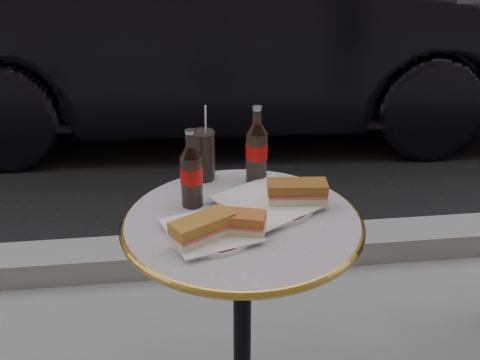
{
  "coord_description": "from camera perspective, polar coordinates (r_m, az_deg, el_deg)",
  "views": [
    {
      "loc": [
        -0.17,
        -1.32,
        1.5
      ],
      "look_at": [
        0.0,
        0.05,
        0.82
      ],
      "focal_mm": 45.0,
      "sensor_mm": 36.0,
      "label": 1
    }
  ],
  "objects": [
    {
      "name": "asphalt_road",
      "position": [
        6.5,
        -5.46,
        12.69
      ],
      "size": [
        40.0,
        8.0,
        0.0
      ],
      "primitive_type": "cube",
      "color": "black",
      "rests_on": "ground"
    },
    {
      "name": "sandwich_right",
      "position": [
        1.58,
        5.44,
        -1.22
      ],
      "size": [
        0.16,
        0.09,
        0.05
      ],
      "primitive_type": "cube",
      "rotation": [
        0.0,
        0.0,
        -0.1
      ],
      "color": "brown",
      "rests_on": "plate_right"
    },
    {
      "name": "parked_car",
      "position": [
        4.02,
        -1.75,
        14.52
      ],
      "size": [
        1.69,
        4.28,
        1.38
      ],
      "primitive_type": "imported",
      "rotation": [
        0.0,
        0.0,
        1.52
      ],
      "color": "black",
      "rests_on": "ground"
    },
    {
      "name": "cola_bottle_left",
      "position": [
        1.56,
        -4.66,
        1.13
      ],
      "size": [
        0.08,
        0.08,
        0.21
      ],
      "primitive_type": null,
      "rotation": [
        0.0,
        0.0,
        0.38
      ],
      "color": "black",
      "rests_on": "bistro_table"
    },
    {
      "name": "sandwich_left_a",
      "position": [
        1.42,
        -3.6,
        -4.68
      ],
      "size": [
        0.17,
        0.14,
        0.05
      ],
      "primitive_type": "cube",
      "rotation": [
        0.0,
        0.0,
        0.54
      ],
      "color": "#AB712B",
      "rests_on": "plate_left"
    },
    {
      "name": "bistro_table",
      "position": [
        1.75,
        0.21,
        -14.22
      ],
      "size": [
        0.62,
        0.62,
        0.73
      ],
      "primitive_type": null,
      "color": "#BAB2C4",
      "rests_on": "ground"
    },
    {
      "name": "plate_right",
      "position": [
        1.6,
        2.78,
        -2.25
      ],
      "size": [
        0.32,
        0.32,
        0.01
      ],
      "primitive_type": "cylinder",
      "rotation": [
        0.0,
        0.0,
        0.38
      ],
      "color": "silver",
      "rests_on": "bistro_table"
    },
    {
      "name": "curb",
      "position": [
        2.66,
        -2.25,
        -6.92
      ],
      "size": [
        40.0,
        0.2,
        0.12
      ],
      "primitive_type": "cube",
      "color": "gray",
      "rests_on": "ground"
    },
    {
      "name": "sandwich_left_b",
      "position": [
        1.45,
        -0.33,
        -4.08
      ],
      "size": [
        0.15,
        0.1,
        0.05
      ],
      "primitive_type": "cube",
      "rotation": [
        0.0,
        0.0,
        -0.28
      ],
      "color": "#B45F2D",
      "rests_on": "plate_left"
    },
    {
      "name": "cola_bottle_right",
      "position": [
        1.69,
        1.6,
        3.39
      ],
      "size": [
        0.08,
        0.08,
        0.23
      ],
      "primitive_type": null,
      "rotation": [
        0.0,
        0.0,
        -0.22
      ],
      "color": "black",
      "rests_on": "bistro_table"
    },
    {
      "name": "plate_left",
      "position": [
        1.47,
        -2.81,
        -4.99
      ],
      "size": [
        0.24,
        0.24,
        0.01
      ],
      "primitive_type": "cylinder",
      "rotation": [
        0.0,
        0.0,
        0.13
      ],
      "color": "white",
      "rests_on": "bistro_table"
    },
    {
      "name": "cola_glass",
      "position": [
        1.72,
        -3.55,
        2.37
      ],
      "size": [
        0.09,
        0.09,
        0.15
      ],
      "primitive_type": "cylinder",
      "rotation": [
        0.0,
        0.0,
        0.21
      ],
      "color": "black",
      "rests_on": "bistro_table"
    }
  ]
}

